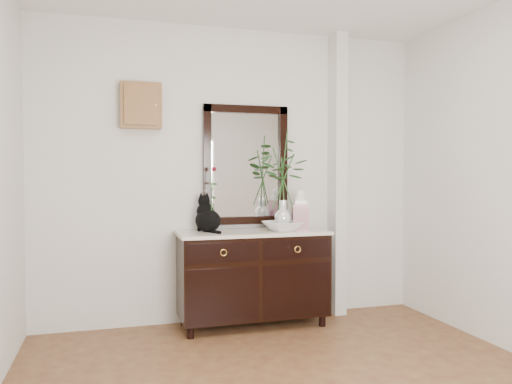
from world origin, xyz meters
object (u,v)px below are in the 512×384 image
object	(u,v)px
lotus_bowl	(283,226)
sideboard	(253,273)
cat	(208,213)
ginger_jar	(300,209)

from	to	relation	value
lotus_bowl	sideboard	bearing A→B (deg)	166.46
sideboard	cat	size ratio (longest dim) A/B	4.06
cat	sideboard	bearing A→B (deg)	-30.43
sideboard	lotus_bowl	size ratio (longest dim) A/B	3.88
cat	ginger_jar	xyz separation A→B (m)	(0.81, -0.13, 0.03)
lotus_bowl	ginger_jar	distance (m)	0.22
lotus_bowl	cat	bearing A→B (deg)	170.05
sideboard	ginger_jar	bearing A→B (deg)	-10.29
lotus_bowl	ginger_jar	world-z (taller)	ginger_jar
sideboard	lotus_bowl	xyz separation A→B (m)	(0.26, -0.06, 0.42)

